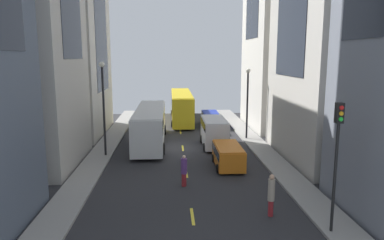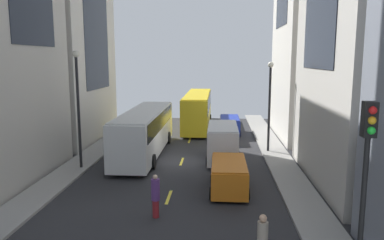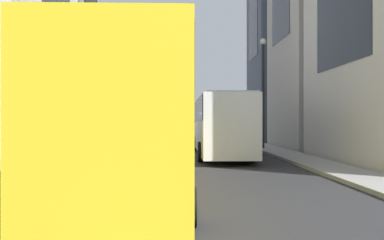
% 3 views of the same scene
% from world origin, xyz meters
% --- Properties ---
extents(ground_plane, '(39.77, 39.77, 0.00)m').
position_xyz_m(ground_plane, '(0.00, 0.00, 0.00)').
color(ground_plane, '#28282B').
extents(sidewalk_west, '(1.97, 44.00, 0.15)m').
position_xyz_m(sidewalk_west, '(-6.90, 0.00, 0.07)').
color(sidewalk_west, gray).
rests_on(sidewalk_west, ground).
extents(sidewalk_east, '(1.97, 44.00, 0.15)m').
position_xyz_m(sidewalk_east, '(6.90, 0.00, 0.07)').
color(sidewalk_east, gray).
rests_on(sidewalk_east, ground).
extents(lane_stripe_2, '(0.16, 2.00, 0.01)m').
position_xyz_m(lane_stripe_2, '(0.00, -7.00, 0.01)').
color(lane_stripe_2, yellow).
rests_on(lane_stripe_2, ground).
extents(lane_stripe_3, '(0.16, 2.00, 0.01)m').
position_xyz_m(lane_stripe_3, '(0.00, 0.00, 0.01)').
color(lane_stripe_3, yellow).
rests_on(lane_stripe_3, ground).
extents(lane_stripe_4, '(0.16, 2.00, 0.01)m').
position_xyz_m(lane_stripe_4, '(0.00, 7.00, 0.01)').
color(lane_stripe_4, yellow).
rests_on(lane_stripe_4, ground).
extents(lane_stripe_5, '(0.16, 2.00, 0.01)m').
position_xyz_m(lane_stripe_5, '(0.00, 14.00, 0.01)').
color(lane_stripe_5, yellow).
rests_on(lane_stripe_5, ground).
extents(lane_stripe_6, '(0.16, 2.00, 0.01)m').
position_xyz_m(lane_stripe_6, '(0.00, 21.00, 0.01)').
color(lane_stripe_6, yellow).
rests_on(lane_stripe_6, ground).
extents(building_west_2, '(6.93, 11.36, 20.27)m').
position_xyz_m(building_west_2, '(-11.51, 7.09, 10.14)').
color(building_west_2, beige).
rests_on(building_west_2, ground).
extents(city_bus_white, '(2.80, 12.44, 3.35)m').
position_xyz_m(city_bus_white, '(-2.98, 1.91, 2.01)').
color(city_bus_white, silver).
rests_on(city_bus_white, ground).
extents(streetcar_yellow, '(2.70, 13.24, 3.59)m').
position_xyz_m(streetcar_yellow, '(0.35, 13.88, 2.12)').
color(streetcar_yellow, yellow).
rests_on(streetcar_yellow, ground).
extents(delivery_van_white, '(2.25, 5.09, 2.58)m').
position_xyz_m(delivery_van_white, '(2.87, 0.43, 1.51)').
color(delivery_van_white, white).
rests_on(delivery_van_white, ground).
extents(car_orange_0, '(2.07, 4.26, 1.65)m').
position_xyz_m(car_orange_0, '(3.16, -5.75, 0.97)').
color(car_orange_0, orange).
rests_on(car_orange_0, ground).
extents(car_blue_1, '(1.98, 4.32, 1.63)m').
position_xyz_m(car_blue_1, '(3.64, 10.27, 0.96)').
color(car_blue_1, '#2338AD').
rests_on(car_blue_1, ground).
extents(pedestrian_waiting_curb, '(0.40, 0.40, 2.03)m').
position_xyz_m(pedestrian_waiting_curb, '(-0.26, -9.55, 1.07)').
color(pedestrian_waiting_curb, maroon).
rests_on(pedestrian_waiting_curb, ground).
extents(traffic_light_near_corner, '(0.32, 0.44, 5.99)m').
position_xyz_m(traffic_light_near_corner, '(6.31, -16.23, 4.31)').
color(traffic_light_near_corner, black).
rests_on(traffic_light_near_corner, ground).
extents(streetlamp_near, '(0.44, 0.44, 6.82)m').
position_xyz_m(streetlamp_near, '(6.41, 3.10, 4.35)').
color(streetlamp_near, black).
rests_on(streetlamp_near, ground).
extents(streetlamp_far, '(0.44, 0.44, 7.55)m').
position_xyz_m(streetlamp_far, '(-6.41, -2.35, 4.73)').
color(streetlamp_far, black).
rests_on(streetlamp_far, ground).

